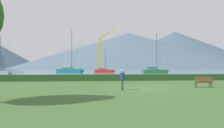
# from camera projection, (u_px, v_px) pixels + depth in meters

# --- Properties ---
(ground_plane) EXTENTS (1000.00, 1000.00, 0.00)m
(ground_plane) POSITION_uv_depth(u_px,v_px,m) (142.00, 89.00, 17.66)
(ground_plane) COLOR #3D602D
(harbor_water) EXTENTS (320.00, 246.00, 0.00)m
(harbor_water) POSITION_uv_depth(u_px,v_px,m) (97.00, 70.00, 153.96)
(harbor_water) COLOR slate
(harbor_water) RESTS_ON ground_plane
(hedge_line) EXTENTS (80.00, 1.20, 0.85)m
(hedge_line) POSITION_uv_depth(u_px,v_px,m) (122.00, 77.00, 28.61)
(hedge_line) COLOR #284C23
(hedge_line) RESTS_ON ground_plane
(sailboat_slip_1) EXTENTS (9.39, 4.12, 14.02)m
(sailboat_slip_1) POSITION_uv_depth(u_px,v_px,m) (70.00, 70.00, 68.39)
(sailboat_slip_1) COLOR #19707A
(sailboat_slip_1) RESTS_ON harbor_water
(sailboat_slip_2) EXTENTS (7.38, 3.12, 7.82)m
(sailboat_slip_2) POSITION_uv_depth(u_px,v_px,m) (104.00, 71.00, 71.95)
(sailboat_slip_2) COLOR red
(sailboat_slip_2) RESTS_ON harbor_water
(sailboat_slip_5) EXTENTS (8.12, 2.43, 12.05)m
(sailboat_slip_5) POSITION_uv_depth(u_px,v_px,m) (155.00, 71.00, 62.14)
(sailboat_slip_5) COLOR #236B38
(sailboat_slip_5) RESTS_ON harbor_water
(park_bench_near_path) EXTENTS (1.58, 0.58, 0.95)m
(park_bench_near_path) POSITION_uv_depth(u_px,v_px,m) (204.00, 82.00, 18.98)
(park_bench_near_path) COLOR brown
(park_bench_near_path) RESTS_ON ground_plane
(person_seated_viewer) EXTENTS (0.36, 0.57, 1.65)m
(person_seated_viewer) POSITION_uv_depth(u_px,v_px,m) (122.00, 78.00, 16.72)
(person_seated_viewer) COLOR #2D3347
(person_seated_viewer) RESTS_ON ground_plane
(dock_crane) EXTENTS (7.55, 2.00, 17.74)m
(dock_crane) POSITION_uv_depth(u_px,v_px,m) (100.00, 57.00, 84.68)
(dock_crane) COLOR #333338
(dock_crane) RESTS_ON ground_plane
(distant_hill_west_ridge) EXTENTS (321.10, 321.10, 73.15)m
(distant_hill_west_ridge) POSITION_uv_depth(u_px,v_px,m) (175.00, 50.00, 421.80)
(distant_hill_west_ridge) COLOR #425666
(distant_hill_west_ridge) RESTS_ON ground_plane
(distant_hill_far_shoulder) EXTENTS (332.37, 332.37, 53.36)m
(distant_hill_far_shoulder) POSITION_uv_depth(u_px,v_px,m) (128.00, 51.00, 316.67)
(distant_hill_far_shoulder) COLOR #4C6070
(distant_hill_far_shoulder) RESTS_ON ground_plane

